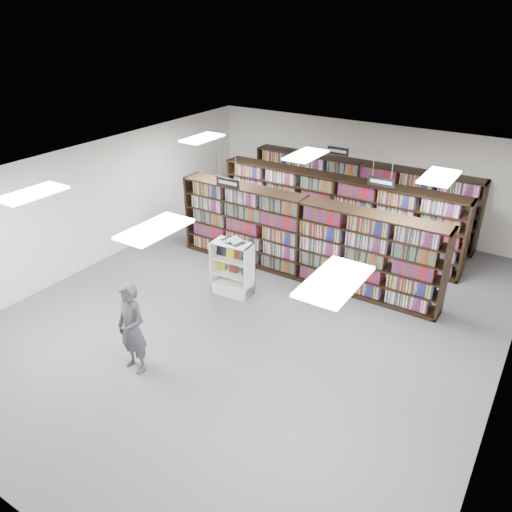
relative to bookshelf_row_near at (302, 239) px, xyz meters
The scene contains 19 objects.
floor 2.26m from the bookshelf_row_near, 90.00° to the right, with size 12.00×12.00×0.00m, color #525257.
ceiling 2.94m from the bookshelf_row_near, 90.00° to the right, with size 10.00×12.00×0.10m, color silver.
wall_back 4.04m from the bookshelf_row_near, 90.00° to the left, with size 10.00×0.10×3.20m, color silver.
wall_left 5.41m from the bookshelf_row_near, 158.20° to the right, with size 0.10×12.00×3.20m, color silver.
bookshelf_row_near is the anchor object (origin of this frame).
bookshelf_row_mid 2.00m from the bookshelf_row_near, 90.00° to the left, with size 7.00×0.60×2.10m.
bookshelf_row_far 3.70m from the bookshelf_row_near, 90.00° to the left, with size 7.00×0.60×2.10m.
aisle_sign_left 2.33m from the bookshelf_row_near, 146.29° to the right, with size 0.65×0.02×0.80m.
aisle_sign_right 2.33m from the bookshelf_row_near, 33.67° to the left, with size 0.65×0.02×0.80m.
aisle_sign_center 3.38m from the bookshelf_row_near, 99.46° to the left, with size 0.65×0.02×0.80m.
troffer_front_left 6.20m from the bookshelf_row_near, 120.96° to the right, with size 0.60×1.20×0.04m, color white.
troffer_front_center 5.43m from the bookshelf_row_near, 90.00° to the right, with size 0.60×1.20×0.04m, color white.
troffer_front_right 6.20m from the bookshelf_row_near, 59.04° to the right, with size 0.60×1.20×0.04m, color white.
troffer_back_left 3.67m from the bookshelf_row_near, behind, with size 0.60×1.20×0.04m, color white.
troffer_back_center 2.11m from the bookshelf_row_near, ahead, with size 0.60×1.20×0.04m, color white.
troffer_back_right 3.67m from the bookshelf_row_near, ahead, with size 0.60×1.20×0.04m, color white.
endcap_display 1.96m from the bookshelf_row_near, 121.34° to the right, with size 1.00×0.56×1.35m.
open_book 1.89m from the bookshelf_row_near, 121.79° to the right, with size 0.62×0.44×0.13m.
shopper 5.00m from the bookshelf_row_near, 100.68° to the right, with size 0.67×0.44×1.83m, color #45414B.
Camera 1 is at (5.08, -8.07, 6.23)m, focal length 35.00 mm.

